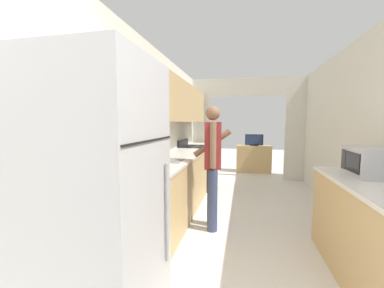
{
  "coord_description": "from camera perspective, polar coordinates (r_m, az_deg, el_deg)",
  "views": [
    {
      "loc": [
        -0.07,
        -0.63,
        1.41
      ],
      "look_at": [
        -0.81,
        2.76,
        1.08
      ],
      "focal_mm": 22.0,
      "sensor_mm": 36.0,
      "label": 1
    }
  ],
  "objects": [
    {
      "name": "television",
      "position": [
        6.79,
        14.83,
        0.9
      ],
      "size": [
        0.49,
        0.16,
        0.32
      ],
      "color": "black",
      "rests_on": "tv_cabinet"
    },
    {
      "name": "microwave",
      "position": [
        2.82,
        37.74,
        -3.49
      ],
      "size": [
        0.4,
        0.47,
        0.28
      ],
      "color": "#B7B7BC",
      "rests_on": "counter_right"
    },
    {
      "name": "range_oven",
      "position": [
        5.11,
        0.99,
        -5.48
      ],
      "size": [
        0.66,
        0.78,
        1.03
      ],
      "color": "black",
      "rests_on": "ground_plane"
    },
    {
      "name": "wall_left",
      "position": [
        3.41,
        -9.06,
        6.39
      ],
      "size": [
        0.38,
        7.77,
        2.5
      ],
      "color": "silver",
      "rests_on": "ground_plane"
    },
    {
      "name": "wall_far_with_doorway",
      "position": [
        6.04,
        13.06,
        5.65
      ],
      "size": [
        3.13,
        0.06,
        2.5
      ],
      "color": "silver",
      "rests_on": "ground_plane"
    },
    {
      "name": "refrigerator",
      "position": [
        1.69,
        -21.97,
        -12.52
      ],
      "size": [
        0.78,
        0.74,
        1.8
      ],
      "color": "#B7B7BC",
      "rests_on": "ground_plane"
    },
    {
      "name": "tv_cabinet",
      "position": [
        6.9,
        14.71,
        -3.47
      ],
      "size": [
        0.94,
        0.42,
        0.75
      ],
      "color": "tan",
      "rests_on": "ground_plane"
    },
    {
      "name": "person",
      "position": [
        3.09,
        4.97,
        -4.84
      ],
      "size": [
        0.52,
        0.42,
        1.61
      ],
      "rotation": [
        0.0,
        0.0,
        1.74
      ],
      "color": "#384266",
      "rests_on": "ground_plane"
    },
    {
      "name": "counter_left",
      "position": [
        3.76,
        -3.47,
        -9.5
      ],
      "size": [
        0.62,
        4.13,
        0.89
      ],
      "color": "tan",
      "rests_on": "ground_plane"
    }
  ]
}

